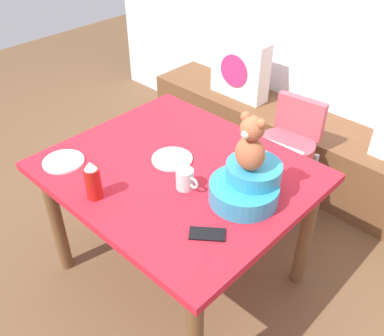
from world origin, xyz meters
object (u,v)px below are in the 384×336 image
infant_seat_teal (247,185)px  teddy_bear (251,145)px  highchair (287,146)px  coffee_mug (185,179)px  dining_table (178,185)px  cell_phone (207,234)px  dinner_plate_far (63,162)px  ketchup_bottle (93,181)px  dinner_plate_near (172,159)px  pillow_floral_left (240,68)px

infant_seat_teal → teddy_bear: teddy_bear is taller
highchair → coffee_mug: bearing=-88.5°
dining_table → cell_phone: (0.40, -0.23, 0.10)m
infant_seat_teal → cell_phone: (0.03, -0.28, -0.07)m
coffee_mug → highchair: bearing=91.5°
dinner_plate_far → cell_phone: bearing=8.1°
highchair → dinner_plate_far: bearing=-114.7°
infant_seat_teal → dinner_plate_far: size_ratio=1.65×
ketchup_bottle → cell_phone: bearing=17.8°
dining_table → coffee_mug: (0.13, -0.08, 0.15)m
infant_seat_teal → ketchup_bottle: 0.66m
dinner_plate_far → cell_phone: 0.84m
teddy_bear → dinner_plate_near: (-0.44, -0.02, -0.27)m
teddy_bear → dinner_plate_far: (-0.80, -0.40, -0.27)m
infant_seat_teal → teddy_bear: (0.00, -0.00, 0.21)m
pillow_floral_left → ketchup_bottle: ketchup_bottle is taller
pillow_floral_left → infant_seat_teal: bearing=-50.7°
highchair → dinner_plate_near: bearing=-102.4°
ketchup_bottle → highchair: bearing=79.8°
dining_table → dinner_plate_far: size_ratio=6.03×
highchair → coffee_mug: coffee_mug is taller
teddy_bear → dinner_plate_near: 0.52m
infant_seat_teal → coffee_mug: (-0.24, -0.13, -0.02)m
dining_table → coffee_mug: 0.21m
pillow_floral_left → ketchup_bottle: 1.71m
coffee_mug → dinner_plate_near: size_ratio=0.60×
dinner_plate_near → dinner_plate_far: size_ratio=1.00×
ketchup_bottle → dinner_plate_near: size_ratio=0.92×
dining_table → highchair: (0.10, 0.82, -0.12)m
infant_seat_teal → coffee_mug: 0.27m
coffee_mug → dining_table: bearing=148.9°
pillow_floral_left → dinner_plate_far: pillow_floral_left is taller
coffee_mug → dinner_plate_far: coffee_mug is taller
highchair → coffee_mug: 0.94m
dinner_plate_near → cell_phone: 0.53m
coffee_mug → infant_seat_teal: bearing=28.7°
pillow_floral_left → dining_table: 1.38m
dining_table → highchair: bearing=82.7°
dining_table → ketchup_bottle: bearing=-106.3°
dining_table → infant_seat_teal: bearing=8.4°
infant_seat_teal → dinner_plate_near: 0.44m
dining_table → cell_phone: 0.47m
coffee_mug → dinner_plate_far: size_ratio=0.60×
coffee_mug → cell_phone: (0.27, -0.15, -0.04)m
dining_table → teddy_bear: teddy_bear is taller
highchair → teddy_bear: bearing=-71.1°
pillow_floral_left → dinner_plate_near: 1.32m
coffee_mug → dinner_plate_near: coffee_mug is taller
pillow_floral_left → highchair: 0.84m
pillow_floral_left → infant_seat_teal: (0.97, -1.19, 0.13)m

